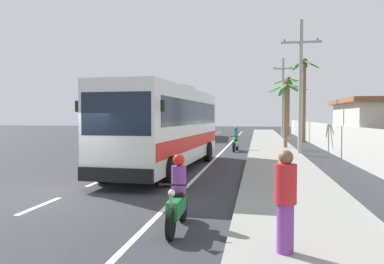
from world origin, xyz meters
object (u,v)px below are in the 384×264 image
at_px(pedestrian_near_kerb, 286,199).
at_px(palm_third, 304,86).
at_px(coach_bus_far_lane, 188,120).
at_px(palm_nearest, 286,97).
at_px(motorcycle_beside_bus, 236,141).
at_px(utility_pole_far, 283,97).
at_px(motorcycle_trailing, 178,199).
at_px(palm_second, 289,94).
at_px(coach_bus_foreground, 168,125).
at_px(utility_pole_mid, 300,85).

xyz_separation_m(pedestrian_near_kerb, palm_third, (3.79, 29.71, 4.14)).
bearing_deg(coach_bus_far_lane, palm_nearest, -53.88).
height_order(motorcycle_beside_bus, utility_pole_far, utility_pole_far).
relative_size(motorcycle_trailing, palm_second, 0.26).
height_order(coach_bus_far_lane, palm_nearest, palm_nearest).
xyz_separation_m(coach_bus_foreground, utility_pole_mid, (6.60, 7.22, 2.32)).
height_order(utility_pole_far, palm_third, utility_pole_far).
height_order(coach_bus_far_lane, motorcycle_beside_bus, coach_bus_far_lane).
bearing_deg(utility_pole_mid, palm_second, 87.04).
bearing_deg(palm_third, palm_second, 91.78).
height_order(pedestrian_near_kerb, utility_pole_far, utility_pole_far).
bearing_deg(motorcycle_beside_bus, palm_second, 76.81).
distance_m(palm_second, palm_third, 12.57).
xyz_separation_m(coach_bus_foreground, pedestrian_near_kerb, (4.48, -10.23, -0.99)).
bearing_deg(utility_pole_mid, utility_pole_far, 90.07).
bearing_deg(utility_pole_mid, pedestrian_near_kerb, -96.91).
bearing_deg(pedestrian_near_kerb, palm_nearest, -44.02).
distance_m(coach_bus_foreground, utility_pole_far, 24.11).
height_order(utility_pole_far, palm_second, utility_pole_far).
bearing_deg(palm_second, motorcycle_beside_bus, -103.19).
distance_m(motorcycle_beside_bus, pedestrian_near_kerb, 19.63).
bearing_deg(utility_pole_mid, motorcycle_trailing, -104.84).
distance_m(coach_bus_foreground, palm_third, 21.40).
relative_size(utility_pole_mid, palm_nearest, 1.65).
bearing_deg(motorcycle_trailing, palm_third, 78.18).
bearing_deg(coach_bus_foreground, palm_second, 76.19).
distance_m(motorcycle_beside_bus, utility_pole_mid, 5.84).
xyz_separation_m(pedestrian_near_kerb, utility_pole_mid, (2.12, 17.45, 3.30)).
xyz_separation_m(motorcycle_beside_bus, utility_pole_mid, (4.05, -2.08, 3.66)).
distance_m(pedestrian_near_kerb, palm_second, 42.63).
height_order(pedestrian_near_kerb, palm_nearest, palm_nearest).
bearing_deg(coach_bus_far_lane, coach_bus_foreground, -81.49).
distance_m(motorcycle_trailing, palm_third, 29.25).
xyz_separation_m(utility_pole_far, palm_third, (1.69, -3.60, 0.80)).
distance_m(utility_pole_mid, palm_third, 12.40).
bearing_deg(motorcycle_beside_bus, palm_third, 60.65).
bearing_deg(palm_nearest, palm_third, 74.57).
relative_size(coach_bus_far_lane, pedestrian_near_kerb, 7.00).
relative_size(coach_bus_far_lane, utility_pole_mid, 1.44).
height_order(motorcycle_trailing, pedestrian_near_kerb, pedestrian_near_kerb).
bearing_deg(palm_nearest, coach_bus_far_lane, 126.12).
bearing_deg(palm_second, utility_pole_mid, -92.96).
relative_size(coach_bus_far_lane, motorcycle_trailing, 6.09).
height_order(coach_bus_far_lane, pedestrian_near_kerb, coach_bus_far_lane).
relative_size(coach_bus_foreground, palm_nearest, 2.27).
relative_size(coach_bus_far_lane, palm_nearest, 2.38).
bearing_deg(coach_bus_far_lane, utility_pole_far, -9.81).
height_order(coach_bus_foreground, utility_pole_mid, utility_pole_mid).
distance_m(motorcycle_trailing, pedestrian_near_kerb, 2.59).
xyz_separation_m(motorcycle_trailing, palm_third, (5.92, 28.28, 4.53)).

